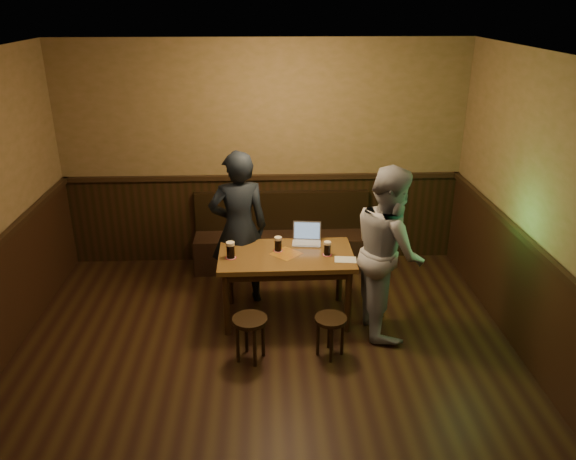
% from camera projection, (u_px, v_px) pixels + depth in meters
% --- Properties ---
extents(room, '(5.04, 6.04, 2.84)m').
position_uv_depth(room, '(264.00, 271.00, 4.49)').
color(room, black).
rests_on(room, ground).
extents(bench, '(2.20, 0.50, 0.95)m').
position_uv_depth(bench, '(282.00, 243.00, 7.17)').
color(bench, black).
rests_on(bench, ground).
extents(pub_table, '(1.41, 0.81, 0.75)m').
position_uv_depth(pub_table, '(286.00, 262.00, 5.88)').
color(pub_table, brown).
rests_on(pub_table, ground).
extents(stool_left, '(0.43, 0.43, 0.45)m').
position_uv_depth(stool_left, '(250.00, 326.00, 5.28)').
color(stool_left, black).
rests_on(stool_left, ground).
extents(stool_right, '(0.31, 0.31, 0.42)m').
position_uv_depth(stool_right, '(331.00, 325.00, 5.35)').
color(stool_right, black).
rests_on(stool_right, ground).
extents(pint_left, '(0.11, 0.11, 0.18)m').
position_uv_depth(pint_left, '(231.00, 250.00, 5.72)').
color(pint_left, '#B31636').
rests_on(pint_left, pub_table).
extents(pint_mid, '(0.10, 0.10, 0.16)m').
position_uv_depth(pint_mid, '(278.00, 244.00, 5.88)').
color(pint_mid, '#B31636').
rests_on(pint_mid, pub_table).
extents(pint_right, '(0.10, 0.10, 0.15)m').
position_uv_depth(pint_right, '(327.00, 248.00, 5.79)').
color(pint_right, '#B31636').
rests_on(pint_right, pub_table).
extents(laptop, '(0.33, 0.28, 0.22)m').
position_uv_depth(laptop, '(307.00, 238.00, 6.10)').
color(laptop, silver).
rests_on(laptop, pub_table).
extents(menu, '(0.24, 0.17, 0.00)m').
position_uv_depth(menu, '(345.00, 260.00, 5.71)').
color(menu, silver).
rests_on(menu, pub_table).
extents(person_suit, '(0.71, 0.53, 1.76)m').
position_uv_depth(person_suit, '(239.00, 229.00, 6.13)').
color(person_suit, black).
rests_on(person_suit, ground).
extents(person_grey, '(0.72, 0.89, 1.76)m').
position_uv_depth(person_grey, '(389.00, 251.00, 5.61)').
color(person_grey, '#95959B').
rests_on(person_grey, ground).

